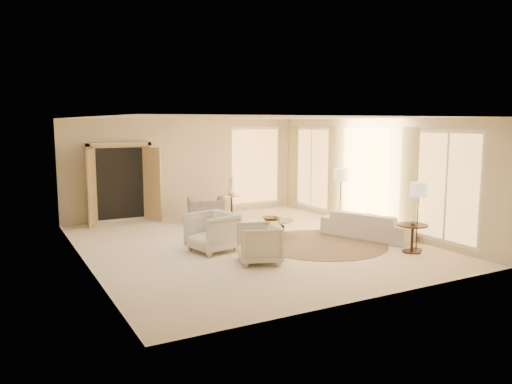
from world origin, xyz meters
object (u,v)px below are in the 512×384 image
floor_lamp_far (419,193)px  bowl (271,219)px  accent_chair (206,206)px  coffee_table (271,227)px  armchair_left (212,230)px  armchair_right (259,241)px  floor_lamp_near (341,177)px  end_table (412,233)px  side_table (232,203)px  side_vase (232,191)px  end_vase (413,221)px  sofa (368,225)px

floor_lamp_far → bowl: bearing=132.4°
accent_chair → floor_lamp_far: floor_lamp_far is taller
coffee_table → accent_chair: bearing=102.3°
armchair_left → accent_chair: 3.19m
bowl → coffee_table: bearing=-26.6°
armchair_right → coffee_table: bearing=164.5°
armchair_right → floor_lamp_near: size_ratio=0.54×
end_table → floor_lamp_near: 2.85m
armchair_left → armchair_right: armchair_left is taller
armchair_right → floor_lamp_far: floor_lamp_far is taller
armchair_right → coffee_table: (1.21, 1.65, -0.15)m
side_table → side_vase: 0.36m
accent_chair → end_table: size_ratio=1.60×
coffee_table → floor_lamp_far: size_ratio=1.03×
coffee_table → end_vase: end_vase is taller
sofa → accent_chair: (-2.62, 3.59, 0.13)m
accent_chair → bowl: bearing=119.9°
bowl → floor_lamp_near: bearing=5.2°
armchair_left → floor_lamp_far: 4.42m
sofa → floor_lamp_far: (0.14, -1.38, 0.93)m
sofa → side_table: same height
coffee_table → side_vase: (0.41, 2.97, 0.47)m
side_vase → coffee_table: bearing=-97.9°
coffee_table → side_vase: bearing=82.1°
armchair_left → floor_lamp_far: floor_lamp_far is taller
coffee_table → side_table: 3.00m
floor_lamp_far → side_vase: size_ratio=6.29×
armchair_right → end_vase: size_ratio=5.21×
floor_lamp_far → side_vase: 5.69m
bowl → armchair_right: bearing=-126.2°
sofa → coffee_table: size_ratio=1.42×
armchair_left → side_table: size_ratio=1.47×
armchair_left → sofa: bearing=68.1°
end_table → end_vase: end_vase is taller
end_table → side_table: 5.69m
end_table → end_vase: (-0.00, 0.00, 0.26)m
end_vase → coffee_table: bearing=128.4°
floor_lamp_near → floor_lamp_far: size_ratio=1.05×
accent_chair → floor_lamp_near: size_ratio=0.65×
end_table → floor_lamp_far: bearing=22.0°
bowl → side_table: bearing=82.1°
bowl → sofa: bearing=-26.5°
armchair_right → floor_lamp_far: size_ratio=0.57×
armchair_left → coffee_table: (1.67, 0.42, -0.19)m
accent_chair → end_vase: (2.54, -5.06, 0.23)m
side_table → bowl: bearing=-97.9°
coffee_table → floor_lamp_near: floor_lamp_near is taller
sofa → end_table: sofa is taller
armchair_right → floor_lamp_far: (3.41, -0.76, 0.82)m
accent_chair → floor_lamp_near: (2.74, -2.37, 0.87)m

